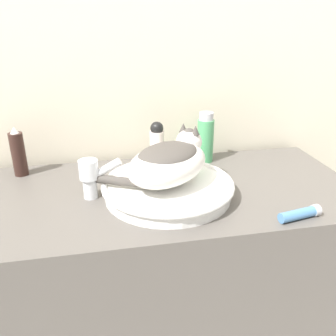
% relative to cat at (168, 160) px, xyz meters
% --- Properties ---
extents(wall_back, '(8.00, 0.05, 2.40)m').
position_rel_cat_xyz_m(wall_back, '(-0.00, 0.39, 0.26)').
color(wall_back, beige).
rests_on(wall_back, ground_plane).
extents(vanity_counter, '(1.29, 0.60, 0.82)m').
position_rel_cat_xyz_m(vanity_counter, '(-0.00, 0.03, -0.53)').
color(vanity_counter, '#56514C').
rests_on(vanity_counter, ground_plane).
extents(sink_basin, '(0.42, 0.42, 0.05)m').
position_rel_cat_xyz_m(sink_basin, '(-0.01, -0.01, -0.09)').
color(sink_basin, white).
rests_on(sink_basin, vanity_counter).
extents(cat, '(0.40, 0.35, 0.16)m').
position_rel_cat_xyz_m(cat, '(0.00, 0.00, 0.00)').
color(cat, silver).
rests_on(cat, sink_basin).
extents(faucet, '(0.13, 0.06, 0.13)m').
position_rel_cat_xyz_m(faucet, '(-0.24, 0.03, -0.04)').
color(faucet, silver).
rests_on(faucet, vanity_counter).
extents(lotion_bottle_white, '(0.05, 0.05, 0.17)m').
position_rel_cat_xyz_m(lotion_bottle_white, '(0.01, 0.26, -0.03)').
color(lotion_bottle_white, silver).
rests_on(lotion_bottle_white, vanity_counter).
extents(mouthwash_bottle, '(0.06, 0.06, 0.20)m').
position_rel_cat_xyz_m(mouthwash_bottle, '(0.20, 0.26, -0.02)').
color(mouthwash_bottle, '#4CA366').
rests_on(mouthwash_bottle, vanity_counter).
extents(hairspray_can_black, '(0.05, 0.05, 0.18)m').
position_rel_cat_xyz_m(hairspray_can_black, '(-0.49, 0.26, -0.04)').
color(hairspray_can_black, '#331E19').
rests_on(hairspray_can_black, vanity_counter).
extents(cream_tube, '(0.14, 0.06, 0.03)m').
position_rel_cat_xyz_m(cream_tube, '(0.34, -0.22, -0.10)').
color(cream_tube, '#4C7FB2').
rests_on(cream_tube, vanity_counter).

